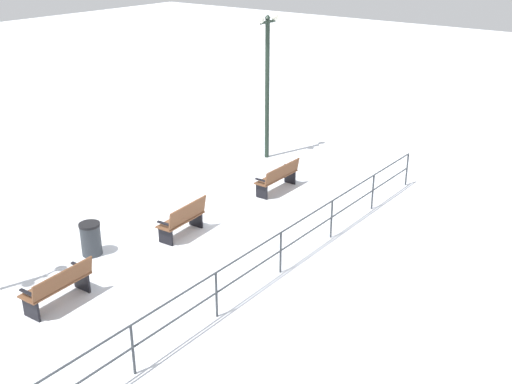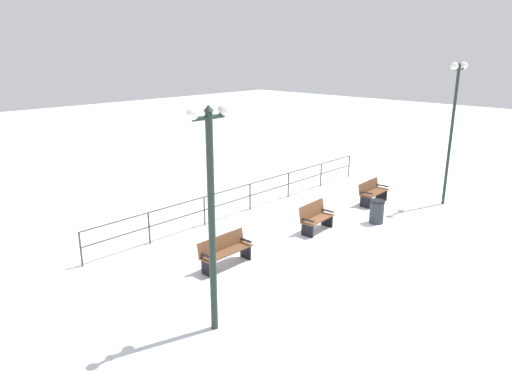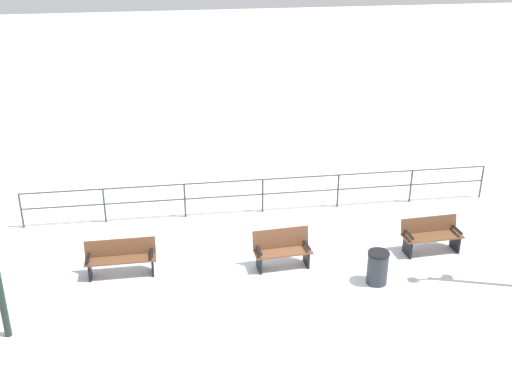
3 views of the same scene
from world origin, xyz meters
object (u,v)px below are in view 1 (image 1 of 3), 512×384
object	(u,v)px
bench_nearest	(278,177)
bench_second	(183,219)
lamppost_near	(267,72)
bench_third	(58,285)
trash_bin	(91,239)

from	to	relation	value
bench_nearest	bench_second	bearing A→B (deg)	86.51
bench_nearest	lamppost_near	bearing A→B (deg)	-47.49
bench_third	lamppost_near	xyz separation A→B (m)	(2.02, -9.87, 2.46)
lamppost_near	trash_bin	xyz separation A→B (m)	(-0.79, 8.07, -2.51)
bench_second	trash_bin	world-z (taller)	bench_second
bench_second	bench_third	bearing A→B (deg)	88.17
bench_second	trash_bin	bearing A→B (deg)	58.16
bench_nearest	bench_third	bearing A→B (deg)	89.17
bench_nearest	bench_third	xyz separation A→B (m)	(0.04, 7.67, -0.00)
bench_second	bench_third	world-z (taller)	bench_second
bench_nearest	trash_bin	world-z (taller)	bench_nearest
bench_nearest	lamppost_near	size ratio (longest dim) A/B	0.35
bench_nearest	lamppost_near	xyz separation A→B (m)	(2.06, -2.21, 2.46)
bench_second	lamppost_near	bearing A→B (deg)	-77.03
bench_second	trash_bin	size ratio (longest dim) A/B	1.75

